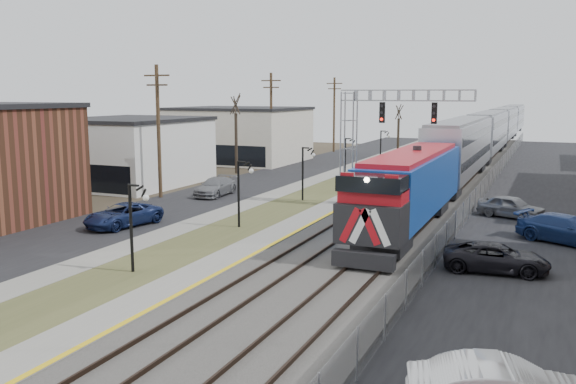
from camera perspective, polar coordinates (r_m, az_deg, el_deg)
The scene contains 21 objects.
ground at distance 19.98m, azimuth -19.39°, elevation -14.57°, with size 160.00×160.00×0.00m, color #473D2D.
street_west at distance 54.54m, azimuth -3.16°, elevation 0.91°, with size 7.00×120.00×0.04m, color black.
sidewalk at distance 52.69m, azimuth 1.22°, elevation 0.65°, with size 2.00×120.00×0.08m, color gray.
grass_median at distance 51.64m, azimuth 4.30°, elevation 0.44°, with size 4.00×120.00×0.06m, color #4A4E29.
platform at distance 50.73m, azimuth 7.50°, elevation 0.33°, with size 2.00×120.00×0.24m, color gray.
ballast_bed at distance 49.61m, azimuth 13.06°, elevation -0.05°, with size 8.00×120.00×0.20m, color #595651.
platform_edge at distance 50.48m, azimuth 8.46°, elevation 0.41°, with size 0.24×120.00×0.01m, color gold.
track_near at distance 49.98m, azimuth 10.81°, elevation 0.29°, with size 1.58×120.00×0.15m.
track_far at distance 49.35m, azimuth 14.78°, elevation 0.04°, with size 1.58×120.00×0.15m.
train at distance 81.29m, azimuth 18.43°, elevation 5.26°, with size 3.00×108.65×5.33m.
signal_gantry at distance 42.85m, azimuth 7.91°, elevation 6.05°, with size 9.00×1.07×8.15m.
lampposts at distance 36.16m, azimuth -4.43°, elevation -0.18°, with size 0.14×62.14×4.00m.
utility_poles at distance 47.02m, azimuth -12.02°, elevation 5.50°, with size 0.28×80.28×10.00m.
fence at distance 48.94m, azimuth 17.92°, elevation 0.44°, with size 0.04×120.00×1.60m, color gray.
buildings_west at distance 50.63m, azimuth -18.48°, elevation 3.22°, with size 14.00×67.00×7.00m.
bare_trees at distance 58.22m, azimuth -2.48°, elevation 4.10°, with size 12.30×42.30×5.95m.
car_lot_c at distance 28.73m, azimuth 18.90°, elevation -5.91°, with size 2.10×4.56×1.27m, color black.
car_lot_d at distance 35.45m, azimuth 24.59°, elevation -3.26°, with size 2.09×5.13×1.49m, color navy.
car_lot_e at distance 41.35m, azimuth 20.17°, elevation -1.35°, with size 1.68×4.17×1.42m, color slate.
car_street_a at distance 37.64m, azimuth -15.18°, elevation -2.14°, with size 2.26×4.90×1.36m, color #16224D.
car_street_b at distance 47.60m, azimuth -6.80°, elevation 0.46°, with size 1.94×4.77×1.39m, color slate.
Camera 1 is at (12.75, -13.21, 7.88)m, focal length 38.00 mm.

